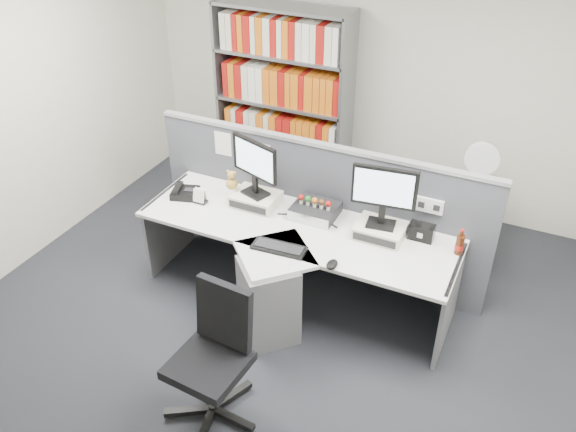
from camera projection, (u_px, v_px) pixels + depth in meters
The scene contains 21 objects.
ground at pixel (252, 358), 4.61m from camera, with size 5.50×5.50×0.00m, color #2A2B31.
room_shell at pixel (242, 149), 3.62m from camera, with size 5.04×5.54×2.72m.
partition at pixel (318, 208), 5.19m from camera, with size 3.00×0.08×1.27m.
desk at pixel (285, 268), 4.81m from camera, with size 2.60×1.20×0.72m.
monitor_riser_left at pixel (256, 199), 5.09m from camera, with size 0.38×0.31×0.10m.
monitor_riser_right at pixel (380, 231), 4.69m from camera, with size 0.38×0.31×0.10m.
monitor_left at pixel (255, 163), 4.90m from camera, with size 0.47×0.22×0.49m.
monitor_right at pixel (384, 192), 4.50m from camera, with size 0.50×0.19×0.50m.
desktop_pc at pixel (315, 211), 4.94m from camera, with size 0.36×0.32×0.10m.
figurines at pixel (315, 201), 4.87m from camera, with size 0.29×0.05×0.09m.
keyboard at pixel (279, 248), 4.56m from camera, with size 0.43×0.19×0.03m.
mouse at pixel (332, 264), 4.38m from camera, with size 0.08×0.12×0.05m, color black.
desk_phone at pixel (185, 192), 5.20m from camera, with size 0.27×0.26×0.10m.
desk_calendar at pixel (200, 197), 5.10m from camera, with size 0.11×0.08×0.13m.
plush_toy at pixel (232, 181), 5.08m from camera, with size 0.10×0.10×0.18m.
speaker at pixel (422, 232), 4.65m from camera, with size 0.19×0.11×0.13m, color black.
cola_bottle at pixel (460, 245), 4.48m from camera, with size 0.07×0.07×0.22m.
shelving_unit at pixel (283, 106), 6.24m from camera, with size 1.41×0.40×2.00m.
filing_cabinet at pixel (469, 226), 5.49m from camera, with size 0.45×0.61×0.70m.
desk_fan at pixel (482, 162), 5.13m from camera, with size 0.30×0.18×0.50m.
office_chair at pixel (215, 352), 3.95m from camera, with size 0.63×0.65×0.98m.
Camera 1 is at (1.64, -2.82, 3.44)m, focal length 37.46 mm.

